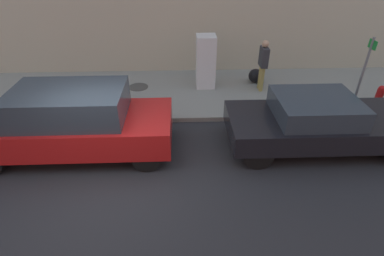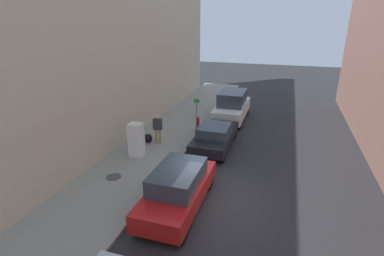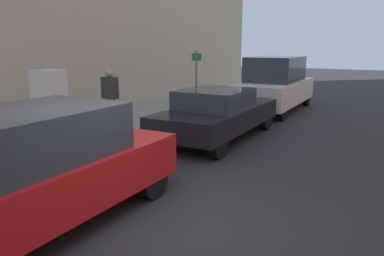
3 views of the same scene
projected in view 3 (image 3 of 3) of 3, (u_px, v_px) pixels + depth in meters
name	position (u px, v px, depth m)	size (l,w,h in m)	color
ground_plane	(133.00, 220.00, 5.60)	(80.00, 80.00, 0.00)	#28282B
discarded_refrigerator	(50.00, 105.00, 9.76)	(0.69, 0.66, 1.81)	white
street_sign_post	(196.00, 81.00, 12.53)	(0.36, 0.07, 2.24)	slate
fire_hydrant	(204.00, 103.00, 13.54)	(0.22, 0.22, 0.71)	red
trash_bag	(95.00, 117.00, 11.61)	(0.51, 0.51, 0.51)	black
pedestrian_walking_far	(110.00, 93.00, 11.18)	(0.50, 0.23, 1.73)	#A8934C
parked_suv_red	(27.00, 171.00, 5.10)	(1.87, 4.74, 1.73)	red
parked_sedan_dark	(217.00, 113.00, 10.34)	(1.90, 4.68, 1.40)	black
parked_van_white	(275.00, 84.00, 14.84)	(1.98, 5.01, 2.13)	silver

